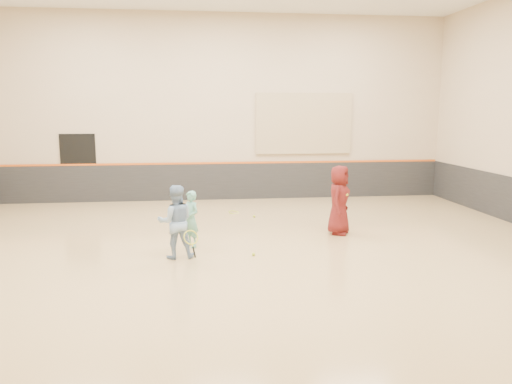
{
  "coord_description": "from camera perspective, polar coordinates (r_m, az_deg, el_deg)",
  "views": [
    {
      "loc": [
        -0.74,
        -10.4,
        2.94
      ],
      "look_at": [
        0.54,
        0.4,
        1.15
      ],
      "focal_mm": 35.0,
      "sensor_mm": 36.0,
      "label": 1
    }
  ],
  "objects": [
    {
      "name": "ball_beside_spare",
      "position": [
        13.82,
        -0.22,
        -2.79
      ],
      "size": [
        0.07,
        0.07,
        0.07
      ],
      "primitive_type": "sphere",
      "color": "#B5CA2F",
      "rests_on": "floor"
    },
    {
      "name": "young_man",
      "position": [
        12.03,
        9.47,
        -0.9
      ],
      "size": [
        0.84,
        0.96,
        1.65
      ],
      "primitive_type": "imported",
      "rotation": [
        0.0,
        0.0,
        1.08
      ],
      "color": "#5C1615",
      "rests_on": "floor"
    },
    {
      "name": "instructor",
      "position": [
        10.08,
        -9.17,
        -3.38
      ],
      "size": [
        0.78,
        0.63,
        1.48
      ],
      "primitive_type": "imported",
      "rotation": [
        0.0,
        0.0,
        3.25
      ],
      "color": "#7F9EC5",
      "rests_on": "floor"
    },
    {
      "name": "accent_stripe",
      "position": [
        16.47,
        -4.16,
        3.33
      ],
      "size": [
        14.9,
        0.03,
        0.06
      ],
      "primitive_type": "cube",
      "color": "#D85914",
      "rests_on": "wall_back"
    },
    {
      "name": "acoustic_panel",
      "position": [
        16.73,
        5.5,
        7.8
      ],
      "size": [
        3.2,
        0.08,
        2.0
      ],
      "primitive_type": "cube",
      "color": "tan",
      "rests_on": "wall_back"
    },
    {
      "name": "spare_racket",
      "position": [
        14.44,
        -2.56,
        -2.1
      ],
      "size": [
        0.69,
        0.69,
        0.15
      ],
      "primitive_type": null,
      "color": "#A6BB29",
      "rests_on": "floor"
    },
    {
      "name": "ball_in_hand",
      "position": [
        11.81,
        10.36,
        -0.3
      ],
      "size": [
        0.07,
        0.07,
        0.07
      ],
      "primitive_type": "sphere",
      "color": "gold",
      "rests_on": "young_man"
    },
    {
      "name": "room",
      "position": [
        10.64,
        -2.65,
        -2.19
      ],
      "size": [
        15.04,
        12.04,
        6.22
      ],
      "color": "tan",
      "rests_on": "ground"
    },
    {
      "name": "wainscot_back",
      "position": [
        16.55,
        -4.14,
        1.2
      ],
      "size": [
        14.9,
        0.04,
        1.2
      ],
      "primitive_type": "cube",
      "color": "#232326",
      "rests_on": "floor"
    },
    {
      "name": "girl",
      "position": [
        10.88,
        -7.44,
        -3.08
      ],
      "size": [
        0.5,
        0.53,
        1.23
      ],
      "primitive_type": "imported",
      "rotation": [
        0.0,
        0.0,
        -0.94
      ],
      "color": "#68B4A2",
      "rests_on": "floor"
    },
    {
      "name": "ball_under_racket",
      "position": [
        10.24,
        -0.28,
        -7.14
      ],
      "size": [
        0.07,
        0.07,
        0.07
      ],
      "primitive_type": "sphere",
      "color": "#C2D932",
      "rests_on": "floor"
    },
    {
      "name": "doorway",
      "position": [
        16.9,
        -19.6,
        2.56
      ],
      "size": [
        1.1,
        0.05,
        2.2
      ],
      "primitive_type": "cube",
      "color": "black",
      "rests_on": "floor"
    },
    {
      "name": "held_racket",
      "position": [
        9.75,
        -7.45,
        -5.17
      ],
      "size": [
        0.36,
        0.36,
        0.6
      ],
      "primitive_type": null,
      "color": "gold",
      "rests_on": "instructor"
    }
  ]
}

